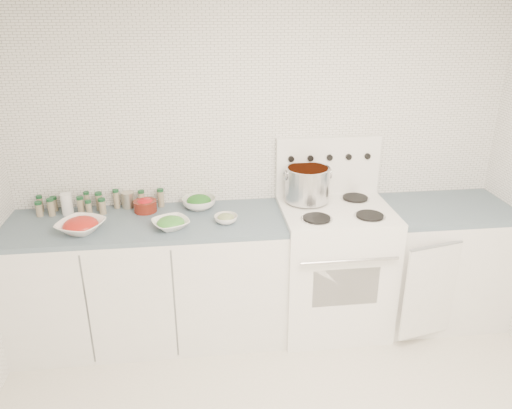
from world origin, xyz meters
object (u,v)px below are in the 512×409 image
object	(u,v)px
bowl_snowpea	(171,223)
stock_pot	(307,183)
bowl_tomato	(81,226)
stove	(333,263)

from	to	relation	value
bowl_snowpea	stock_pot	bearing A→B (deg)	15.18
bowl_tomato	stove	bearing A→B (deg)	3.43
bowl_tomato	stock_pot	bearing A→B (deg)	9.05
bowl_tomato	bowl_snowpea	distance (m)	0.57
stock_pot	bowl_tomato	world-z (taller)	stock_pot
stock_pot	bowl_tomato	size ratio (longest dim) A/B	0.90
bowl_tomato	bowl_snowpea	world-z (taller)	bowl_tomato
stove	bowl_tomato	distance (m)	1.75
stock_pot	bowl_snowpea	world-z (taller)	stock_pot
stove	bowl_snowpea	xyz separation A→B (m)	(-1.13, -0.12, 0.44)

